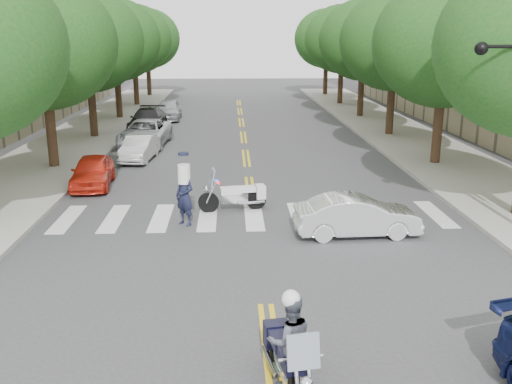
{
  "coord_description": "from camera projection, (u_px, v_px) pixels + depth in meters",
  "views": [
    {
      "loc": [
        -0.74,
        -11.73,
        5.89
      ],
      "look_at": [
        -0.0,
        4.9,
        1.3
      ],
      "focal_mm": 40.0,
      "sensor_mm": 36.0,
      "label": 1
    }
  ],
  "objects": [
    {
      "name": "ground",
      "position": [
        266.0,
        305.0,
        12.89
      ],
      "size": [
        140.0,
        140.0,
        0.0
      ],
      "primitive_type": "plane",
      "color": "#38383A",
      "rests_on": "ground"
    },
    {
      "name": "sidewalk_left",
      "position": [
        83.0,
        137.0,
        33.66
      ],
      "size": [
        5.0,
        60.0,
        0.15
      ],
      "primitive_type": "cube",
      "color": "#9E9991",
      "rests_on": "ground"
    },
    {
      "name": "sidewalk_right",
      "position": [
        400.0,
        135.0,
        34.47
      ],
      "size": [
        5.0,
        60.0,
        0.15
      ],
      "primitive_type": "cube",
      "color": "#9E9991",
      "rests_on": "ground"
    },
    {
      "name": "tree_l_1",
      "position": [
        43.0,
        43.0,
        24.52
      ],
      "size": [
        6.4,
        6.4,
        8.45
      ],
      "color": "#382316",
      "rests_on": "ground"
    },
    {
      "name": "tree_l_2",
      "position": [
        87.0,
        41.0,
        32.23
      ],
      "size": [
        6.4,
        6.4,
        8.45
      ],
      "color": "#382316",
      "rests_on": "ground"
    },
    {
      "name": "tree_l_3",
      "position": [
        115.0,
        40.0,
        39.93
      ],
      "size": [
        6.4,
        6.4,
        8.45
      ],
      "color": "#382316",
      "rests_on": "ground"
    },
    {
      "name": "tree_l_4",
      "position": [
        134.0,
        39.0,
        47.64
      ],
      "size": [
        6.4,
        6.4,
        8.45
      ],
      "color": "#382316",
      "rests_on": "ground"
    },
    {
      "name": "tree_l_5",
      "position": [
        147.0,
        39.0,
        55.34
      ],
      "size": [
        6.4,
        6.4,
        8.45
      ],
      "color": "#382316",
      "rests_on": "ground"
    },
    {
      "name": "tree_r_1",
      "position": [
        445.0,
        43.0,
        25.28
      ],
      "size": [
        6.4,
        6.4,
        8.45
      ],
      "color": "#382316",
      "rests_on": "ground"
    },
    {
      "name": "tree_r_2",
      "position": [
        395.0,
        41.0,
        32.98
      ],
      "size": [
        6.4,
        6.4,
        8.45
      ],
      "color": "#382316",
      "rests_on": "ground"
    },
    {
      "name": "tree_r_3",
      "position": [
        363.0,
        40.0,
        40.69
      ],
      "size": [
        6.4,
        6.4,
        8.45
      ],
      "color": "#382316",
      "rests_on": "ground"
    },
    {
      "name": "tree_r_4",
      "position": [
        342.0,
        39.0,
        48.39
      ],
      "size": [
        6.4,
        6.4,
        8.45
      ],
      "color": "#382316",
      "rests_on": "ground"
    },
    {
      "name": "tree_r_5",
      "position": [
        327.0,
        39.0,
        56.1
      ],
      "size": [
        6.4,
        6.4,
        8.45
      ],
      "color": "#382316",
      "rests_on": "ground"
    },
    {
      "name": "motorcycle_police",
      "position": [
        289.0,
        347.0,
        9.53
      ],
      "size": [
        0.88,
        2.35,
        1.91
      ],
      "rotation": [
        0.0,
        0.0,
        3.31
      ],
      "color": "black",
      "rests_on": "ground"
    },
    {
      "name": "motorcycle_parked",
      "position": [
        238.0,
        195.0,
        19.71
      ],
      "size": [
        2.36,
        0.85,
        1.53
      ],
      "rotation": [
        0.0,
        0.0,
        1.77
      ],
      "color": "black",
      "rests_on": "ground"
    },
    {
      "name": "officer_standing",
      "position": [
        185.0,
        196.0,
        18.1
      ],
      "size": [
        0.82,
        0.79,
        1.9
      ],
      "primitive_type": "imported",
      "rotation": [
        0.0,
        0.0,
        -0.69
      ],
      "color": "black",
      "rests_on": "ground"
    },
    {
      "name": "convertible",
      "position": [
        357.0,
        216.0,
        17.21
      ],
      "size": [
        3.82,
        1.49,
        1.24
      ],
      "primitive_type": "imported",
      "rotation": [
        0.0,
        0.0,
        1.62
      ],
      "color": "white",
      "rests_on": "ground"
    },
    {
      "name": "parked_car_a",
      "position": [
        92.0,
        171.0,
        22.79
      ],
      "size": [
        1.79,
        3.8,
        1.26
      ],
      "primitive_type": "imported",
      "rotation": [
        0.0,
        0.0,
        0.08
      ],
      "color": "red",
      "rests_on": "ground"
    },
    {
      "name": "parked_car_b",
      "position": [
        139.0,
        148.0,
        27.62
      ],
      "size": [
        1.61,
        3.71,
        1.19
      ],
      "primitive_type": "imported",
      "rotation": [
        0.0,
        0.0,
        -0.1
      ],
      "color": "silver",
      "rests_on": "ground"
    },
    {
      "name": "parked_car_c",
      "position": [
        145.0,
        133.0,
        31.25
      ],
      "size": [
        2.66,
        5.22,
        1.41
      ],
      "primitive_type": "imported",
      "rotation": [
        0.0,
        0.0,
        -0.06
      ],
      "color": "#B6B9BE",
      "rests_on": "ground"
    },
    {
      "name": "parked_car_d",
      "position": [
        148.0,
        120.0,
        36.04
      ],
      "size": [
        2.11,
        4.94,
        1.42
      ],
      "primitive_type": "imported",
      "rotation": [
        0.0,
        0.0,
        -0.02
      ],
      "color": "black",
      "rests_on": "ground"
    },
    {
      "name": "parked_car_e",
      "position": [
        169.0,
        110.0,
        40.89
      ],
      "size": [
        1.81,
        4.31,
        1.46
      ],
      "primitive_type": "imported",
      "rotation": [
        0.0,
        0.0,
        0.02
      ],
      "color": "#9F9FA4",
      "rests_on": "ground"
    }
  ]
}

